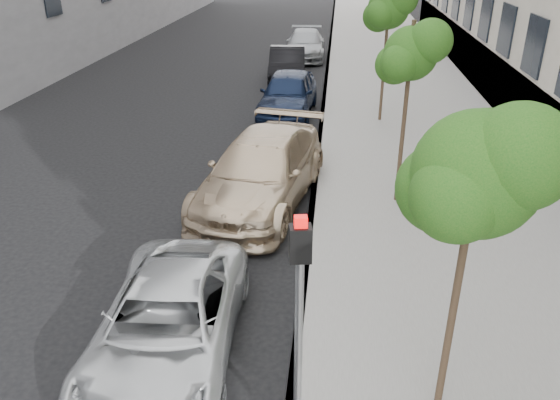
% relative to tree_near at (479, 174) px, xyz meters
% --- Properties ---
extents(sidewalk, '(6.40, 72.00, 0.14)m').
position_rel_tree_near_xyz_m(sidewalk, '(1.07, 22.50, -3.51)').
color(sidewalk, gray).
rests_on(sidewalk, ground).
extents(curb, '(0.15, 72.00, 0.14)m').
position_rel_tree_near_xyz_m(curb, '(-2.05, 22.50, -3.51)').
color(curb, '#9E9B93').
rests_on(curb, ground).
extents(tree_near, '(1.78, 1.58, 4.32)m').
position_rel_tree_near_xyz_m(tree_near, '(0.00, 0.00, 0.00)').
color(tree_near, '#38281C').
rests_on(tree_near, sidewalk).
extents(tree_mid, '(1.56, 1.36, 4.29)m').
position_rel_tree_near_xyz_m(tree_mid, '(-0.00, 6.50, 0.08)').
color(tree_mid, '#38281C').
rests_on(tree_mid, sidewalk).
extents(tree_far, '(1.70, 1.50, 4.58)m').
position_rel_tree_near_xyz_m(tree_far, '(-0.00, 13.00, 0.30)').
color(tree_far, '#38281C').
rests_on(tree_far, sidewalk).
extents(signal_pole, '(0.27, 0.22, 3.18)m').
position_rel_tree_near_xyz_m(signal_pole, '(-1.93, -0.71, -1.46)').
color(signal_pole, '#939699').
rests_on(signal_pole, sidewalk).
extents(minivan, '(2.28, 4.59, 1.25)m').
position_rel_tree_near_xyz_m(minivan, '(-4.02, 0.70, -2.96)').
color(minivan, silver).
rests_on(minivan, ground).
extents(suv, '(3.22, 5.92, 1.63)m').
position_rel_tree_near_xyz_m(suv, '(-3.33, 6.35, -2.77)').
color(suv, '#CAB190').
rests_on(suv, ground).
extents(sedan_blue, '(2.08, 4.71, 1.58)m').
position_rel_tree_near_xyz_m(sedan_blue, '(-3.33, 13.73, -2.79)').
color(sedan_blue, black).
rests_on(sedan_blue, ground).
extents(sedan_black, '(1.86, 4.57, 1.47)m').
position_rel_tree_near_xyz_m(sedan_black, '(-3.82, 18.88, -2.84)').
color(sedan_black, black).
rests_on(sedan_black, ground).
extents(sedan_rear, '(2.16, 4.99, 1.43)m').
position_rel_tree_near_xyz_m(sedan_rear, '(-3.33, 24.18, -2.87)').
color(sedan_rear, gray).
rests_on(sedan_rear, ground).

